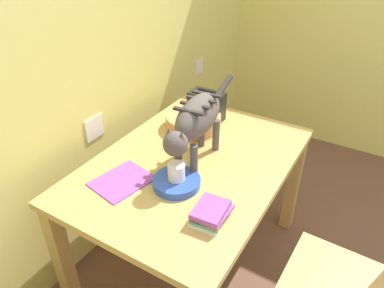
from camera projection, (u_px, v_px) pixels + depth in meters
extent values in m
cube|color=#E4D970|center=(65.00, 44.00, 1.69)|extent=(4.42, 0.10, 2.50)
cube|color=white|center=(94.00, 128.00, 1.95)|extent=(0.13, 0.01, 0.13)
cube|color=white|center=(199.00, 67.00, 2.78)|extent=(0.11, 0.01, 0.11)
cube|color=tan|center=(192.00, 164.00, 1.80)|extent=(1.25, 0.88, 0.03)
cube|color=tan|center=(192.00, 172.00, 1.83)|extent=(1.17, 0.80, 0.07)
cube|color=tan|center=(293.00, 184.00, 2.24)|extent=(0.07, 0.07, 0.69)
cube|color=tan|center=(63.00, 259.00, 1.75)|extent=(0.07, 0.07, 0.69)
cube|color=tan|center=(186.00, 149.00, 2.58)|extent=(0.07, 0.07, 0.69)
ellipsoid|color=#514945|center=(198.00, 116.00, 1.67)|extent=(0.38, 0.18, 0.18)
cube|color=#2C2826|center=(207.00, 94.00, 1.70)|extent=(0.03, 0.14, 0.01)
cube|color=#2C2826|center=(201.00, 99.00, 1.65)|extent=(0.03, 0.14, 0.01)
cube|color=#2C2826|center=(195.00, 105.00, 1.60)|extent=(0.03, 0.14, 0.01)
cube|color=#2C2826|center=(188.00, 111.00, 1.55)|extent=(0.03, 0.14, 0.01)
cylinder|color=#514945|center=(194.00, 161.00, 1.64)|extent=(0.04, 0.04, 0.17)
cylinder|color=#514945|center=(178.00, 157.00, 1.67)|extent=(0.04, 0.04, 0.17)
cylinder|color=#514945|center=(216.00, 135.00, 1.84)|extent=(0.04, 0.04, 0.17)
cylinder|color=#514945|center=(201.00, 131.00, 1.87)|extent=(0.04, 0.04, 0.17)
sphere|color=#514945|center=(176.00, 144.00, 1.51)|extent=(0.11, 0.11, 0.11)
cone|color=#514945|center=(182.00, 136.00, 1.48)|extent=(0.04, 0.04, 0.04)
cone|color=#514945|center=(169.00, 133.00, 1.50)|extent=(0.04, 0.04, 0.04)
cylinder|color=#2C2826|center=(222.00, 89.00, 1.88)|extent=(0.24, 0.05, 0.09)
cylinder|color=blue|center=(177.00, 182.00, 1.62)|extent=(0.22, 0.22, 0.04)
cylinder|color=silver|center=(176.00, 172.00, 1.59)|extent=(0.08, 0.08, 0.08)
torus|color=silver|center=(182.00, 165.00, 1.63)|extent=(0.06, 0.01, 0.06)
cube|color=purple|center=(122.00, 181.00, 1.65)|extent=(0.29, 0.26, 0.01)
cube|color=silver|center=(209.00, 218.00, 1.45)|extent=(0.16, 0.13, 0.01)
cube|color=#51A35D|center=(210.00, 215.00, 1.44)|extent=(0.17, 0.14, 0.01)
cube|color=#934C96|center=(213.00, 212.00, 1.43)|extent=(0.16, 0.12, 0.02)
cube|color=purple|center=(211.00, 209.00, 1.42)|extent=(0.16, 0.13, 0.02)
cylinder|color=tan|center=(193.00, 121.00, 2.06)|extent=(0.32, 0.32, 0.08)
cylinder|color=brown|center=(193.00, 120.00, 2.06)|extent=(0.26, 0.26, 0.07)
cube|color=black|center=(207.00, 106.00, 2.12)|extent=(0.12, 0.20, 0.17)
cube|color=black|center=(205.00, 94.00, 2.06)|extent=(0.02, 0.14, 0.01)
cube|color=black|center=(209.00, 91.00, 2.09)|extent=(0.02, 0.14, 0.01)
cube|color=tan|center=(335.00, 285.00, 1.54)|extent=(0.43, 0.43, 0.04)
cube|color=tan|center=(299.00, 269.00, 1.88)|extent=(0.04, 0.04, 0.40)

